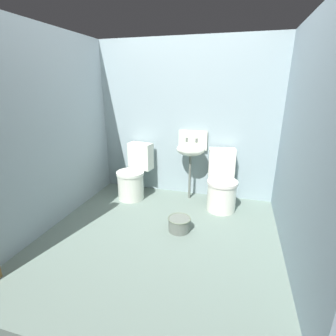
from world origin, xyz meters
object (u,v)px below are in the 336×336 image
object	(u,v)px
toilet_right	(222,185)
sink	(191,149)
bucket	(179,224)
toilet_left	(134,176)

from	to	relation	value
toilet_right	sink	distance (m)	0.67
sink	bucket	bearing A→B (deg)	-86.28
toilet_left	toilet_right	world-z (taller)	same
toilet_left	sink	size ratio (longest dim) A/B	0.79
sink	toilet_right	bearing A→B (deg)	-21.71
toilet_right	sink	xyz separation A→B (m)	(-0.47, 0.19, 0.43)
toilet_left	sink	distance (m)	0.94
toilet_left	sink	xyz separation A→B (m)	(0.82, 0.19, 0.43)
sink	bucket	xyz separation A→B (m)	(0.06, -0.92, -0.67)
toilet_left	sink	world-z (taller)	sink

